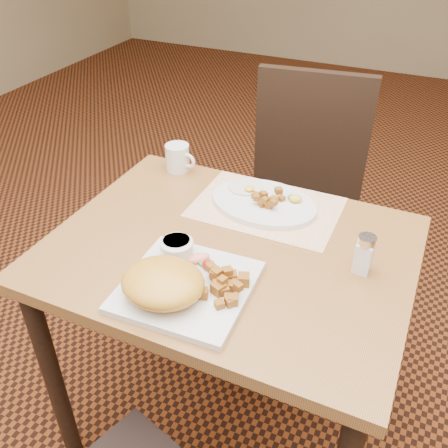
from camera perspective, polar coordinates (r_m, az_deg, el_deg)
ground at (r=1.81m, az=0.43°, el=-21.71°), size 8.00×8.00×0.00m
table at (r=1.33m, az=0.55°, el=-6.31°), size 0.90×0.70×0.75m
chair_far at (r=1.89m, az=8.85°, el=3.34°), size 0.47×0.48×0.97m
placemat at (r=1.41m, az=4.86°, el=1.91°), size 0.40×0.28×0.00m
plate_square at (r=1.13m, az=-4.25°, el=-7.16°), size 0.29×0.29×0.02m
plate_oval at (r=1.41m, az=4.57°, el=2.40°), size 0.33×0.26×0.02m
hollandaise_mound at (r=1.09m, az=-7.06°, el=-6.69°), size 0.19×0.17×0.07m
ramekin at (r=1.19m, az=-5.40°, el=-2.81°), size 0.08×0.08×0.04m
garnish_sq at (r=1.17m, az=-2.54°, el=-4.20°), size 0.08×0.06×0.03m
fried_egg at (r=1.46m, az=2.53°, el=4.26°), size 0.10×0.10×0.02m
garnish_ov at (r=1.41m, az=8.12°, el=2.93°), size 0.05×0.05×0.02m
salt_shaker at (r=1.19m, az=15.74°, el=-3.30°), size 0.05×0.05×0.10m
coffee_mug at (r=1.58m, az=-5.27°, el=7.55°), size 0.11×0.07×0.08m
home_fries_sq at (r=1.10m, az=0.12°, el=-6.79°), size 0.11×0.12×0.04m
home_fries_ov at (r=1.39m, az=4.92°, el=2.83°), size 0.09×0.09×0.03m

